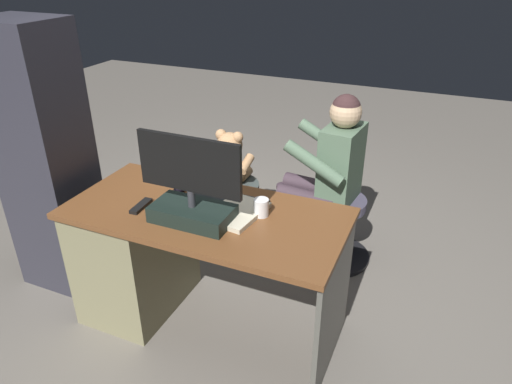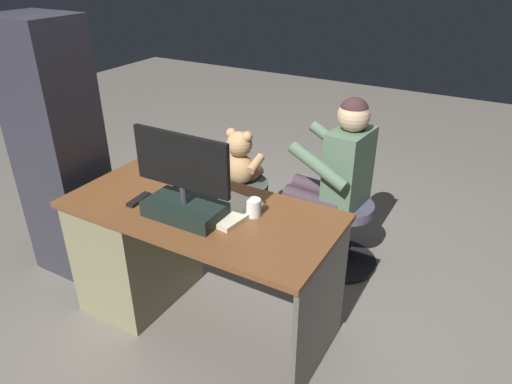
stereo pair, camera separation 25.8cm
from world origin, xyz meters
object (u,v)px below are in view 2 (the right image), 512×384
Objects in this scene: visitor_chair at (342,231)px; monitor at (184,192)px; teddy_bear at (241,158)px; person at (334,170)px; computer_mouse at (180,184)px; cup at (253,208)px; desk at (151,244)px; keyboard at (223,198)px; office_chair_teddy at (240,208)px; tv_remote at (139,200)px.

monitor is at bearing 64.44° from visitor_chair.
teddy_bear is 0.34× the size of person.
cup is at bearing 172.86° from computer_mouse.
desk is 0.55m from keyboard.
office_chair_teddy is at bearing -54.19° from cup.
computer_mouse is (-0.13, -0.13, 0.35)m from desk.
keyboard is 2.80× the size of tv_remote.
monitor reaches higher than teddy_bear.
cup is at bearing 125.81° from office_chair_teddy.
tv_remote is 0.29× the size of office_chair_teddy.
monitor is at bearing 31.51° from cup.
monitor reaches higher than office_chair_teddy.
person is (-0.64, -0.07, 0.42)m from office_chair_teddy.
teddy_bear is (-0.05, -0.92, -0.11)m from tv_remote.
teddy_bear is at bearing -74.66° from monitor.
desk is at bearing 6.46° from cup.
cup is (-0.28, -0.17, -0.09)m from monitor.
tv_remote is at bearing 86.96° from office_chair_teddy.
cup reaches higher than keyboard.
person is at bearing -113.09° from keyboard.
keyboard is 0.37× the size of person.
teddy_bear reaches higher than desk.
visitor_chair is at bearing -131.89° from tv_remote.
cup is (-0.49, 0.06, 0.03)m from computer_mouse.
cup is at bearing -173.54° from desk.
monitor reaches higher than tv_remote.
visitor_chair is at bearing -132.74° from desk.
person is at bearing -174.95° from teddy_bear.
computer_mouse is 0.24m from tv_remote.
tv_remote is 1.34m from visitor_chair.
tv_remote is at bearing 31.30° from keyboard.
person is at bearing -128.91° from tv_remote.
monitor is at bearing 163.89° from desk.
office_chair_teddy is at bearing -86.60° from computer_mouse.
tv_remote is 1.19m from person.
teddy_bear is (-0.09, -0.82, 0.23)m from desk.
person is at bearing -97.53° from cup.
office_chair_teddy is (0.04, -0.68, -0.50)m from computer_mouse.
monitor is 5.35× the size of computer_mouse.
monitor is 0.27m from keyboard.
monitor is at bearing 132.40° from computer_mouse.
visitor_chair is at bearing -103.29° from cup.
office_chair_teddy is (-0.05, -0.90, -0.49)m from tv_remote.
tv_remote is (0.30, -0.00, -0.12)m from monitor.
visitor_chair is 0.43m from person.
cup reaches higher than office_chair_teddy.
computer_mouse is 0.25× the size of teddy_bear.
desk is 0.36m from tv_remote.
person is at bearing -129.89° from desk.
cup is 0.23× the size of teddy_bear.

